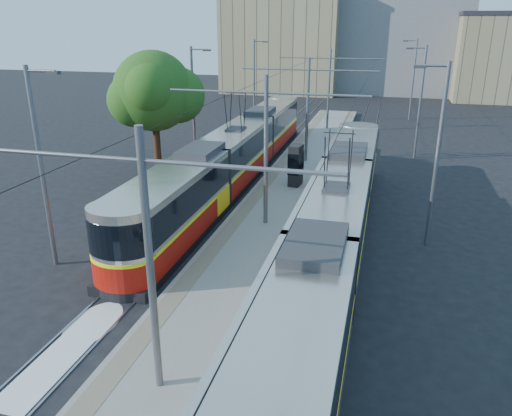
# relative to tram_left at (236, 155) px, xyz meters

# --- Properties ---
(ground) EXTENTS (160.00, 160.00, 0.00)m
(ground) POSITION_rel_tram_left_xyz_m (3.60, -15.02, -1.71)
(ground) COLOR black
(ground) RESTS_ON ground
(platform) EXTENTS (4.00, 50.00, 0.30)m
(platform) POSITION_rel_tram_left_xyz_m (3.60, 1.98, -1.56)
(platform) COLOR gray
(platform) RESTS_ON ground
(tactile_strip_left) EXTENTS (0.70, 50.00, 0.01)m
(tactile_strip_left) POSITION_rel_tram_left_xyz_m (2.15, 1.98, -1.40)
(tactile_strip_left) COLOR gray
(tactile_strip_left) RESTS_ON platform
(tactile_strip_right) EXTENTS (0.70, 50.00, 0.01)m
(tactile_strip_right) POSITION_rel_tram_left_xyz_m (5.05, 1.98, -1.40)
(tactile_strip_right) COLOR gray
(tactile_strip_right) RESTS_ON platform
(rails) EXTENTS (8.71, 70.00, 0.03)m
(rails) POSITION_rel_tram_left_xyz_m (3.60, 1.98, -1.69)
(rails) COLOR gray
(rails) RESTS_ON ground
(track_arrow) EXTENTS (1.20, 5.00, 0.01)m
(track_arrow) POSITION_rel_tram_left_xyz_m (0.00, -18.02, -1.70)
(track_arrow) COLOR silver
(track_arrow) RESTS_ON ground
(tram_left) EXTENTS (2.43, 30.40, 5.50)m
(tram_left) POSITION_rel_tram_left_xyz_m (0.00, 0.00, 0.00)
(tram_left) COLOR black
(tram_left) RESTS_ON ground
(tram_right) EXTENTS (2.43, 28.73, 5.50)m
(tram_right) POSITION_rel_tram_left_xyz_m (7.20, -10.08, 0.15)
(tram_right) COLOR black
(tram_right) RESTS_ON ground
(catenary) EXTENTS (9.20, 70.00, 7.00)m
(catenary) POSITION_rel_tram_left_xyz_m (3.60, -0.86, 2.82)
(catenary) COLOR slate
(catenary) RESTS_ON platform
(street_lamps) EXTENTS (15.18, 38.22, 8.00)m
(street_lamps) POSITION_rel_tram_left_xyz_m (3.60, 5.98, 2.48)
(street_lamps) COLOR slate
(street_lamps) RESTS_ON ground
(shelter) EXTENTS (0.80, 1.17, 2.44)m
(shelter) POSITION_rel_tram_left_xyz_m (3.91, -0.77, -0.13)
(shelter) COLOR black
(shelter) RESTS_ON platform
(tree) EXTENTS (5.45, 5.04, 7.92)m
(tree) POSITION_rel_tram_left_xyz_m (-4.95, 0.10, 3.65)
(tree) COLOR #382314
(tree) RESTS_ON ground
(building_left) EXTENTS (16.32, 12.24, 14.33)m
(building_left) POSITION_rel_tram_left_xyz_m (-6.40, 44.98, 5.47)
(building_left) COLOR #968B65
(building_left) RESTS_ON ground
(building_centre) EXTENTS (18.36, 14.28, 17.23)m
(building_centre) POSITION_rel_tram_left_xyz_m (9.60, 48.98, 6.92)
(building_centre) COLOR slate
(building_centre) RESTS_ON ground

